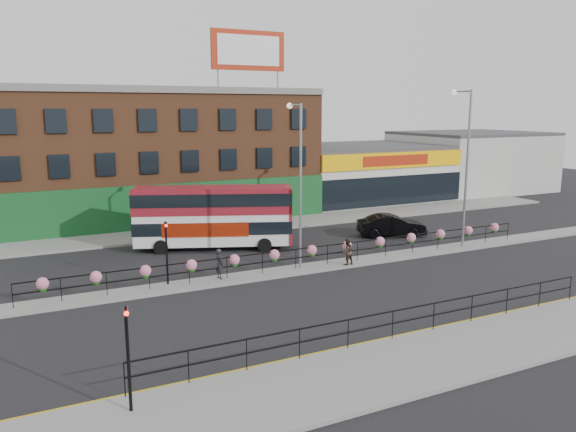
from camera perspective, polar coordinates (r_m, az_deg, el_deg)
name	(u,v)px	position (r m, az deg, el deg)	size (l,w,h in m)	color
ground	(312,269)	(31.45, 2.43, -5.41)	(120.00, 120.00, 0.00)	black
south_pavement	(467,349)	(22.28, 17.76, -12.76)	(60.00, 4.00, 0.15)	gray
north_pavement	(235,227)	(42.04, -5.43, -1.17)	(60.00, 4.00, 0.15)	gray
median	(312,268)	(31.43, 2.43, -5.27)	(60.00, 1.60, 0.15)	gray
yellow_line_inner	(426,329)	(23.86, 13.87, -11.11)	(60.00, 0.10, 0.01)	gold
yellow_line_outer	(429,331)	(23.74, 14.15, -11.24)	(60.00, 0.10, 0.01)	gold
brick_building	(154,154)	(47.75, -13.50, 6.15)	(25.00, 12.21, 10.30)	brown
supermarket	(358,172)	(55.85, 7.10, 4.46)	(15.00, 12.25, 5.30)	silver
warehouse_east	(470,161)	(65.12, 18.03, 5.36)	(14.50, 12.00, 6.30)	#ABABA6
billboard	(248,51)	(45.03, -4.06, 16.42)	(6.00, 0.29, 4.40)	#9E2109
median_railing	(312,251)	(31.17, 2.44, -3.56)	(30.04, 0.56, 1.23)	black
south_railing	(393,318)	(22.05, 10.61, -10.17)	(20.04, 0.05, 1.12)	black
double_decker_bus	(214,211)	(35.69, -7.53, 0.50)	(10.00, 5.79, 3.98)	silver
car	(392,226)	(39.82, 10.48, -0.96)	(4.96, 3.15, 1.54)	black
pedestrian_a	(219,264)	(29.22, -6.98, -4.83)	(0.48, 0.64, 1.58)	black
pedestrian_b	(347,252)	(31.71, 6.02, -3.61)	(0.78, 0.63, 1.52)	#372922
lamp_column_west	(299,171)	(30.41, 1.09, 4.55)	(0.32, 1.57, 8.96)	gray
lamp_column_east	(465,155)	(36.88, 17.52, 5.96)	(0.35, 1.72, 9.83)	gray
traffic_light_south	(127,336)	(16.90, -16.04, -11.61)	(0.15, 0.28, 3.65)	black
traffic_light_median	(166,239)	(28.36, -12.28, -2.30)	(0.15, 0.28, 3.65)	black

